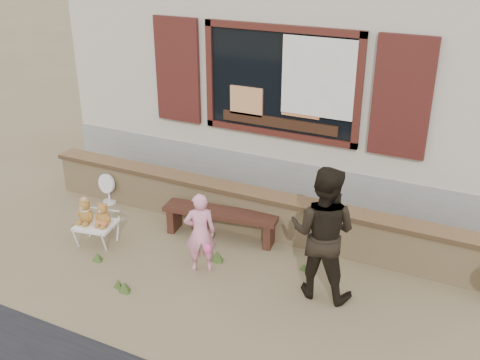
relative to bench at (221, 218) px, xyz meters
The scene contains 11 objects.
ground 0.78m from the bench, 62.27° to the right, with size 80.00×80.00×0.00m, color brown.
shopfront 4.23m from the bench, 85.12° to the left, with size 8.04×5.13×4.00m.
brick_wall 0.50m from the bench, 48.57° to the left, with size 7.10×0.36×0.67m.
bench is the anchor object (origin of this frame).
folding_chair 1.78m from the bench, 147.62° to the right, with size 0.60×0.55×0.32m.
teddy_bear_left 1.92m from the bench, 149.22° to the right, with size 0.28×0.24×0.39m, color brown, non-canonical shape.
teddy_bear_right 1.66m from the bench, 145.77° to the right, with size 0.26×0.23×0.36m, color brown, non-canonical shape.
child 0.92m from the bench, 78.97° to the right, with size 0.41×0.27×1.12m, color pink.
adult 1.95m from the bench, 20.77° to the right, with size 0.83×0.65×1.70m, color black.
fan_left 2.19m from the bench, behind, with size 0.33×0.22×0.52m.
grass_tufts 1.21m from the bench, 125.25° to the right, with size 3.59×1.58×0.16m.
Camera 1 is at (3.13, -5.69, 4.18)m, focal length 42.00 mm.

